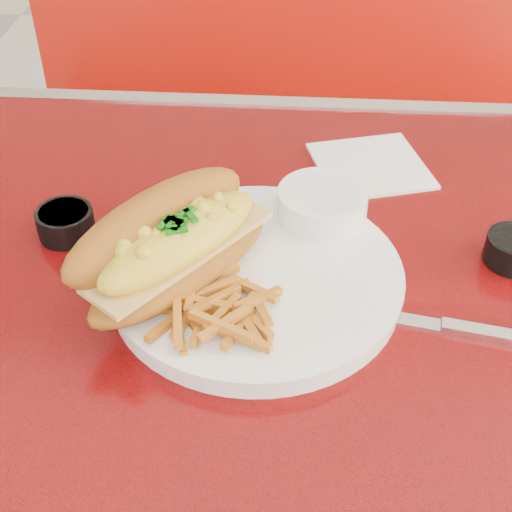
# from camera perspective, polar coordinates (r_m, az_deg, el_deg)

# --- Properties ---
(diner_table) EXTENTS (1.23, 0.83, 0.77)m
(diner_table) POSITION_cam_1_polar(r_m,az_deg,el_deg) (0.84, 2.88, -10.93)
(diner_table) COLOR red
(diner_table) RESTS_ON ground
(booth_bench_far) EXTENTS (1.20, 0.51, 0.90)m
(booth_bench_far) POSITION_cam_1_polar(r_m,az_deg,el_deg) (1.66, 3.42, 3.79)
(booth_bench_far) COLOR #A6140B
(booth_bench_far) RESTS_ON ground
(dinner_plate) EXTENTS (0.36, 0.36, 0.02)m
(dinner_plate) POSITION_cam_1_polar(r_m,az_deg,el_deg) (0.72, 0.00, -1.74)
(dinner_plate) COLOR white
(dinner_plate) RESTS_ON diner_table
(mac_hoagie) EXTENTS (0.22, 0.24, 0.10)m
(mac_hoagie) POSITION_cam_1_polar(r_m,az_deg,el_deg) (0.68, -6.71, 1.07)
(mac_hoagie) COLOR #A25F1A
(mac_hoagie) RESTS_ON dinner_plate
(fries_pile) EXTENTS (0.11, 0.11, 0.03)m
(fries_pile) POSITION_cam_1_polar(r_m,az_deg,el_deg) (0.66, -3.51, -3.77)
(fries_pile) COLOR orange
(fries_pile) RESTS_ON dinner_plate
(fork) EXTENTS (0.06, 0.15, 0.00)m
(fork) POSITION_cam_1_polar(r_m,az_deg,el_deg) (0.74, -1.40, 0.64)
(fork) COLOR silver
(fork) RESTS_ON dinner_plate
(gravy_ramekin) EXTENTS (0.12, 0.12, 0.05)m
(gravy_ramekin) POSITION_cam_1_polar(r_m,az_deg,el_deg) (0.78, 5.28, 3.64)
(gravy_ramekin) COLOR white
(gravy_ramekin) RESTS_ON diner_table
(sauce_cup_left) EXTENTS (0.07, 0.07, 0.03)m
(sauce_cup_left) POSITION_cam_1_polar(r_m,az_deg,el_deg) (0.81, -15.01, 2.68)
(sauce_cup_left) COLOR black
(sauce_cup_left) RESTS_ON diner_table
(knife) EXTENTS (0.21, 0.05, 0.01)m
(knife) POSITION_cam_1_polar(r_m,az_deg,el_deg) (0.70, 13.79, -5.26)
(knife) COLOR silver
(knife) RESTS_ON diner_table
(paper_napkin) EXTENTS (0.16, 0.16, 0.00)m
(paper_napkin) POSITION_cam_1_polar(r_m,az_deg,el_deg) (0.91, 9.14, 7.15)
(paper_napkin) COLOR white
(paper_napkin) RESTS_ON diner_table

